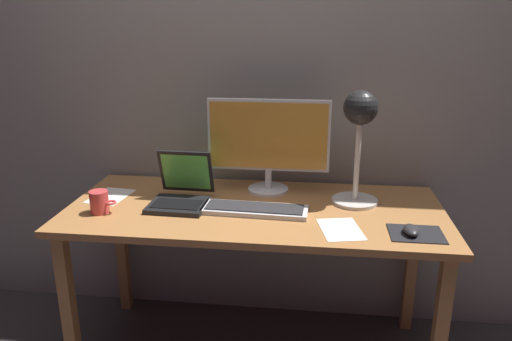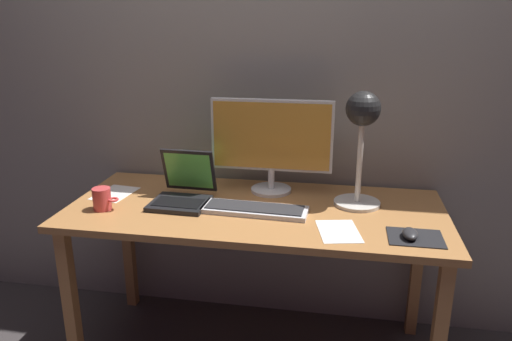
# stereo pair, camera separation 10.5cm
# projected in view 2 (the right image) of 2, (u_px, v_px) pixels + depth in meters

# --- Properties ---
(back_wall) EXTENTS (4.80, 0.06, 2.60)m
(back_wall) POSITION_uv_depth(u_px,v_px,m) (270.00, 65.00, 2.30)
(back_wall) COLOR gray
(back_wall) RESTS_ON ground
(desk) EXTENTS (1.60, 0.70, 0.74)m
(desk) POSITION_uv_depth(u_px,v_px,m) (255.00, 224.00, 2.11)
(desk) COLOR #A8703D
(desk) RESTS_ON ground
(monitor) EXTENTS (0.55, 0.19, 0.43)m
(monitor) POSITION_uv_depth(u_px,v_px,m) (272.00, 140.00, 2.20)
(monitor) COLOR silver
(monitor) RESTS_ON desk
(keyboard_main) EXTENTS (0.45, 0.16, 0.03)m
(keyboard_main) POSITION_uv_depth(u_px,v_px,m) (255.00, 209.00, 2.03)
(keyboard_main) COLOR silver
(keyboard_main) RESTS_ON desk
(laptop) EXTENTS (0.25, 0.28, 0.22)m
(laptop) POSITION_uv_depth(u_px,v_px,m) (184.00, 187.00, 2.14)
(laptop) COLOR black
(laptop) RESTS_ON desk
(desk_lamp) EXTENTS (0.20, 0.20, 0.49)m
(desk_lamp) POSITION_uv_depth(u_px,v_px,m) (362.00, 127.00, 2.01)
(desk_lamp) COLOR beige
(desk_lamp) RESTS_ON desk
(mousepad) EXTENTS (0.20, 0.16, 0.00)m
(mousepad) POSITION_uv_depth(u_px,v_px,m) (415.00, 237.00, 1.80)
(mousepad) COLOR black
(mousepad) RESTS_ON desk
(mouse) EXTENTS (0.06, 0.10, 0.03)m
(mouse) POSITION_uv_depth(u_px,v_px,m) (410.00, 234.00, 1.79)
(mouse) COLOR #28282B
(mouse) RESTS_ON mousepad
(coffee_mug) EXTENTS (0.11, 0.08, 0.09)m
(coffee_mug) POSITION_uv_depth(u_px,v_px,m) (102.00, 199.00, 2.05)
(coffee_mug) COLOR #CC3F3F
(coffee_mug) RESTS_ON desk
(paper_sheet_near_mouse) EXTENTS (0.17, 0.23, 0.00)m
(paper_sheet_near_mouse) POSITION_uv_depth(u_px,v_px,m) (115.00, 193.00, 2.25)
(paper_sheet_near_mouse) COLOR white
(paper_sheet_near_mouse) RESTS_ON desk
(paper_sheet_by_keyboard) EXTENTS (0.19, 0.24, 0.00)m
(paper_sheet_by_keyboard) POSITION_uv_depth(u_px,v_px,m) (339.00, 231.00, 1.85)
(paper_sheet_by_keyboard) COLOR white
(paper_sheet_by_keyboard) RESTS_ON desk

